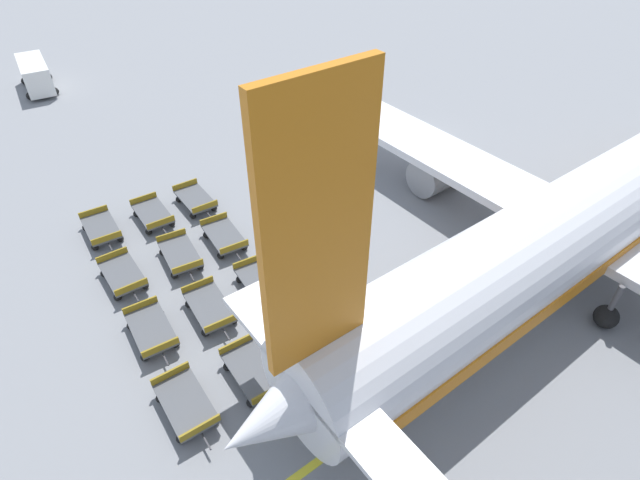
{
  "coord_description": "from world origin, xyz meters",
  "views": [
    {
      "loc": [
        22.39,
        -23.24,
        16.53
      ],
      "look_at": [
        8.45,
        -13.77,
        2.84
      ],
      "focal_mm": 28.0,
      "sensor_mm": 36.0,
      "label": 1
    }
  ],
  "objects_px": {
    "baggage_dolly_row_mid_a_col_b": "(180,255)",
    "baggage_dolly_row_mid_a_col_c": "(210,308)",
    "baggage_dolly_row_mid_a_col_d": "(253,372)",
    "baggage_dolly_row_mid_b_col_d": "(310,345)",
    "service_van": "(35,75)",
    "baggage_dolly_row_near_col_a": "(101,229)",
    "baggage_dolly_row_near_col_b": "(123,275)",
    "baggage_dolly_row_near_col_d": "(186,404)",
    "baggage_dolly_row_mid_b_col_b": "(224,237)",
    "baggage_dolly_row_near_col_c": "(151,330)",
    "baggage_dolly_row_mid_b_col_a": "(195,199)",
    "airplane": "(599,210)",
    "baggage_dolly_row_mid_b_col_c": "(260,283)",
    "baggage_dolly_row_mid_a_col_a": "(153,214)"
  },
  "relations": [
    {
      "from": "baggage_dolly_row_mid_a_col_d",
      "to": "baggage_dolly_row_mid_b_col_c",
      "type": "height_order",
      "value": "same"
    },
    {
      "from": "baggage_dolly_row_near_col_b",
      "to": "baggage_dolly_row_near_col_d",
      "type": "distance_m",
      "value": 8.15
    },
    {
      "from": "baggage_dolly_row_near_col_c",
      "to": "baggage_dolly_row_mid_a_col_d",
      "type": "bearing_deg",
      "value": 30.88
    },
    {
      "from": "baggage_dolly_row_mid_b_col_b",
      "to": "baggage_dolly_row_near_col_a",
      "type": "bearing_deg",
      "value": -129.94
    },
    {
      "from": "baggage_dolly_row_mid_a_col_b",
      "to": "service_van",
      "type": "bearing_deg",
      "value": -176.95
    },
    {
      "from": "baggage_dolly_row_mid_b_col_a",
      "to": "baggage_dolly_row_near_col_d",
      "type": "bearing_deg",
      "value": -24.66
    },
    {
      "from": "baggage_dolly_row_mid_a_col_d",
      "to": "baggage_dolly_row_mid_b_col_d",
      "type": "xyz_separation_m",
      "value": [
        0.13,
        2.52,
        0.0
      ]
    },
    {
      "from": "baggage_dolly_row_mid_a_col_b",
      "to": "baggage_dolly_row_mid_a_col_d",
      "type": "xyz_separation_m",
      "value": [
        8.14,
        -0.3,
        0.0
      ]
    },
    {
      "from": "baggage_dolly_row_mid_a_col_d",
      "to": "baggage_dolly_row_mid_b_col_b",
      "type": "relative_size",
      "value": 0.99
    },
    {
      "from": "baggage_dolly_row_mid_a_col_b",
      "to": "baggage_dolly_row_mid_a_col_c",
      "type": "height_order",
      "value": "same"
    },
    {
      "from": "baggage_dolly_row_near_col_c",
      "to": "service_van",
      "type": "bearing_deg",
      "value": 177.45
    },
    {
      "from": "baggage_dolly_row_near_col_b",
      "to": "baggage_dolly_row_mid_a_col_a",
      "type": "distance_m",
      "value": 4.83
    },
    {
      "from": "baggage_dolly_row_near_col_a",
      "to": "baggage_dolly_row_near_col_b",
      "type": "distance_m",
      "value": 4.19
    },
    {
      "from": "baggage_dolly_row_mid_a_col_b",
      "to": "baggage_dolly_row_near_col_d",
      "type": "bearing_deg",
      "value": -20.54
    },
    {
      "from": "baggage_dolly_row_mid_a_col_b",
      "to": "baggage_dolly_row_mid_b_col_a",
      "type": "xyz_separation_m",
      "value": [
        -4.08,
        2.55,
        0.0
      ]
    },
    {
      "from": "baggage_dolly_row_mid_a_col_c",
      "to": "baggage_dolly_row_mid_a_col_d",
      "type": "height_order",
      "value": "same"
    },
    {
      "from": "baggage_dolly_row_mid_a_col_c",
      "to": "baggage_dolly_row_mid_b_col_a",
      "type": "bearing_deg",
      "value": 160.95
    },
    {
      "from": "airplane",
      "to": "baggage_dolly_row_near_col_b",
      "type": "relative_size",
      "value": 11.2
    },
    {
      "from": "baggage_dolly_row_near_col_c",
      "to": "baggage_dolly_row_mid_b_col_d",
      "type": "relative_size",
      "value": 1.0
    },
    {
      "from": "baggage_dolly_row_near_col_a",
      "to": "baggage_dolly_row_mid_a_col_d",
      "type": "distance_m",
      "value": 12.68
    },
    {
      "from": "service_van",
      "to": "baggage_dolly_row_mid_a_col_d",
      "type": "relative_size",
      "value": 1.62
    },
    {
      "from": "baggage_dolly_row_mid_a_col_d",
      "to": "baggage_dolly_row_mid_b_col_c",
      "type": "relative_size",
      "value": 0.99
    },
    {
      "from": "baggage_dolly_row_near_col_d",
      "to": "baggage_dolly_row_mid_b_col_b",
      "type": "xyz_separation_m",
      "value": [
        -8.09,
        5.43,
        0.0
      ]
    },
    {
      "from": "baggage_dolly_row_mid_a_col_b",
      "to": "baggage_dolly_row_mid_b_col_d",
      "type": "xyz_separation_m",
      "value": [
        8.27,
        2.22,
        0.0
      ]
    },
    {
      "from": "baggage_dolly_row_near_col_a",
      "to": "baggage_dolly_row_mid_b_col_b",
      "type": "height_order",
      "value": "same"
    },
    {
      "from": "baggage_dolly_row_near_col_a",
      "to": "airplane",
      "type": "bearing_deg",
      "value": 50.91
    },
    {
      "from": "airplane",
      "to": "baggage_dolly_row_mid_b_col_c",
      "type": "relative_size",
      "value": 11.14
    },
    {
      "from": "baggage_dolly_row_mid_a_col_b",
      "to": "baggage_dolly_row_mid_b_col_b",
      "type": "distance_m",
      "value": 2.43
    },
    {
      "from": "service_van",
      "to": "baggage_dolly_row_mid_b_col_a",
      "type": "height_order",
      "value": "service_van"
    },
    {
      "from": "baggage_dolly_row_near_col_b",
      "to": "baggage_dolly_row_near_col_c",
      "type": "distance_m",
      "value": 4.04
    },
    {
      "from": "service_van",
      "to": "baggage_dolly_row_mid_a_col_d",
      "type": "distance_m",
      "value": 35.38
    },
    {
      "from": "baggage_dolly_row_near_col_a",
      "to": "baggage_dolly_row_mid_a_col_b",
      "type": "distance_m",
      "value": 5.07
    },
    {
      "from": "baggage_dolly_row_mid_a_col_b",
      "to": "baggage_dolly_row_mid_a_col_d",
      "type": "height_order",
      "value": "same"
    },
    {
      "from": "baggage_dolly_row_near_col_a",
      "to": "baggage_dolly_row_near_col_b",
      "type": "bearing_deg",
      "value": -2.08
    },
    {
      "from": "baggage_dolly_row_near_col_d",
      "to": "baggage_dolly_row_mid_a_col_c",
      "type": "bearing_deg",
      "value": 145.13
    },
    {
      "from": "baggage_dolly_row_mid_b_col_d",
      "to": "baggage_dolly_row_mid_b_col_b",
      "type": "bearing_deg",
      "value": 178.59
    },
    {
      "from": "baggage_dolly_row_near_col_a",
      "to": "baggage_dolly_row_mid_b_col_d",
      "type": "height_order",
      "value": "same"
    },
    {
      "from": "service_van",
      "to": "baggage_dolly_row_near_col_a",
      "type": "height_order",
      "value": "service_van"
    },
    {
      "from": "baggage_dolly_row_mid_a_col_a",
      "to": "baggage_dolly_row_mid_a_col_b",
      "type": "distance_m",
      "value": 4.05
    },
    {
      "from": "baggage_dolly_row_near_col_d",
      "to": "baggage_dolly_row_mid_b_col_b",
      "type": "height_order",
      "value": "same"
    },
    {
      "from": "baggage_dolly_row_mid_a_col_d",
      "to": "baggage_dolly_row_mid_a_col_c",
      "type": "bearing_deg",
      "value": 179.63
    },
    {
      "from": "baggage_dolly_row_mid_a_col_a",
      "to": "baggage_dolly_row_mid_b_col_a",
      "type": "height_order",
      "value": "same"
    },
    {
      "from": "baggage_dolly_row_near_col_c",
      "to": "baggage_dolly_row_mid_b_col_d",
      "type": "height_order",
      "value": "same"
    },
    {
      "from": "baggage_dolly_row_mid_a_col_a",
      "to": "baggage_dolly_row_mid_a_col_d",
      "type": "distance_m",
      "value": 12.19
    },
    {
      "from": "baggage_dolly_row_near_col_d",
      "to": "baggage_dolly_row_mid_b_col_d",
      "type": "distance_m",
      "value": 5.23
    },
    {
      "from": "baggage_dolly_row_near_col_b",
      "to": "baggage_dolly_row_mid_b_col_c",
      "type": "height_order",
      "value": "same"
    },
    {
      "from": "baggage_dolly_row_mid_a_col_b",
      "to": "baggage_dolly_row_mid_b_col_b",
      "type": "bearing_deg",
      "value": 91.92
    },
    {
      "from": "baggage_dolly_row_mid_a_col_a",
      "to": "baggage_dolly_row_mid_b_col_b",
      "type": "bearing_deg",
      "value": 30.93
    },
    {
      "from": "baggage_dolly_row_mid_b_col_a",
      "to": "baggage_dolly_row_mid_a_col_a",
      "type": "bearing_deg",
      "value": -89.38
    },
    {
      "from": "baggage_dolly_row_mid_a_col_a",
      "to": "baggage_dolly_row_mid_b_col_d",
      "type": "distance_m",
      "value": 12.51
    }
  ]
}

